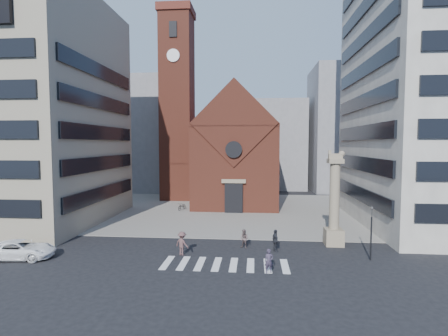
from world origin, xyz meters
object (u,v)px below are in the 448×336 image
Objects in this scene: white_car at (20,249)px; pedestrian_1 at (244,239)px; lion_column at (334,208)px; pedestrian_0 at (269,261)px; traffic_light at (371,232)px; scooter_0 at (182,206)px; pedestrian_2 at (275,241)px.

white_car is 3.22× the size of pedestrian_1.
pedestrian_0 is at bearing -129.61° from lion_column.
scooter_0 is (-19.29, 19.22, -1.73)m from traffic_light.
white_car is 2.80× the size of pedestrian_2.
white_car is 18.48m from pedestrian_1.
pedestrian_1 is (-8.12, -1.66, -2.62)m from lion_column.
pedestrian_1 is at bearing 55.67° from pedestrian_2.
white_car is 3.10× the size of pedestrian_0.
pedestrian_0 is at bearing -100.13° from white_car.
pedestrian_2 is at bearing 69.69° from pedestrian_0.
pedestrian_2 is (20.62, 3.65, 0.21)m from white_car.
pedestrian_0 is 0.90× the size of scooter_0.
pedestrian_2 reaches higher than pedestrian_0.
lion_column is 4.51× the size of pedestrian_2.
pedestrian_1 is at bearing 166.98° from traffic_light.
pedestrian_2 is at bearing 12.46° from pedestrian_1.
traffic_light is at bearing -26.11° from scooter_0.
lion_column reaches higher than pedestrian_1.
lion_column is 5.19× the size of pedestrian_1.
white_car is at bearing 81.90° from pedestrian_2.
pedestrian_1 is 19.22m from scooter_0.
pedestrian_1 reaches higher than scooter_0.
traffic_light is (1.99, -4.00, -1.17)m from lion_column.
pedestrian_1 is 0.87× the size of scooter_0.
pedestrian_0 is 5.08m from pedestrian_2.
scooter_0 is (-11.12, 22.68, -0.31)m from pedestrian_0.
pedestrian_2 reaches higher than scooter_0.
pedestrian_0 is at bearing -157.01° from traffic_light.
traffic_light is at bearing 15.62° from pedestrian_1.
traffic_light is 0.80× the size of white_car.
traffic_light is 27.29m from scooter_0.
pedestrian_1 is (17.94, 4.43, 0.09)m from white_car.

